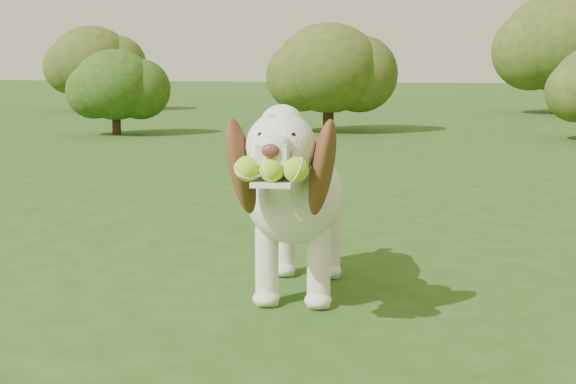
# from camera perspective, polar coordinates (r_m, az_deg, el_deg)

# --- Properties ---
(ground) EXTENTS (80.00, 80.00, 0.00)m
(ground) POSITION_cam_1_polar(r_m,az_deg,el_deg) (3.61, 3.81, -7.61)
(ground) COLOR #204614
(ground) RESTS_ON ground
(dog) EXTENTS (0.55, 1.36, 0.89)m
(dog) POSITION_cam_1_polar(r_m,az_deg,el_deg) (3.55, 0.66, -0.08)
(dog) COLOR white
(dog) RESTS_ON ground
(shrub_a) EXTENTS (1.20, 1.20, 1.24)m
(shrub_a) POSITION_cam_1_polar(r_m,az_deg,el_deg) (11.95, -12.19, 7.46)
(shrub_a) COLOR #382314
(shrub_a) RESTS_ON ground
(shrub_i) EXTENTS (2.40, 2.40, 2.49)m
(shrub_i) POSITION_cam_1_polar(r_m,az_deg,el_deg) (17.53, 18.88, 10.06)
(shrub_i) COLOR #382314
(shrub_i) RESTS_ON ground
(shrub_b) EXTENTS (1.58, 1.58, 1.64)m
(shrub_b) POSITION_cam_1_polar(r_m,az_deg,el_deg) (12.15, 2.91, 8.79)
(shrub_b) COLOR #382314
(shrub_b) RESTS_ON ground
(shrub_g) EXTENTS (1.78, 1.78, 1.85)m
(shrub_g) POSITION_cam_1_polar(r_m,az_deg,el_deg) (18.29, -13.76, 9.05)
(shrub_g) COLOR #382314
(shrub_g) RESTS_ON ground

